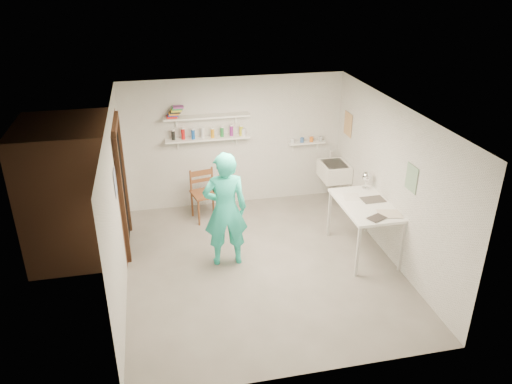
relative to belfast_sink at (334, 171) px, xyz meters
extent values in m
cube|color=slate|center=(-1.75, -1.70, -0.71)|extent=(4.00, 4.50, 0.02)
cube|color=silver|center=(-1.75, -1.70, 1.71)|extent=(4.00, 4.50, 0.02)
cube|color=silver|center=(-1.75, 0.56, 0.50)|extent=(4.00, 0.02, 2.40)
cube|color=silver|center=(-1.75, -3.96, 0.50)|extent=(4.00, 0.02, 2.40)
cube|color=silver|center=(-3.76, -1.70, 0.50)|extent=(0.02, 4.50, 2.40)
cube|color=silver|center=(0.26, -1.70, 0.50)|extent=(0.02, 4.50, 2.40)
cube|color=black|center=(-3.74, -0.65, 0.30)|extent=(0.02, 0.90, 2.00)
cube|color=brown|center=(-4.45, -0.65, 0.35)|extent=(1.40, 1.50, 2.10)
cube|color=brown|center=(-3.72, -0.65, 1.35)|extent=(0.06, 1.05, 0.10)
cube|color=brown|center=(-3.72, -1.15, 0.30)|extent=(0.06, 0.10, 2.00)
cube|color=brown|center=(-3.72, -0.15, 0.30)|extent=(0.06, 0.10, 2.00)
cube|color=white|center=(-2.25, 0.43, 0.65)|extent=(1.50, 0.22, 0.03)
cube|color=white|center=(-2.25, 0.43, 1.05)|extent=(1.50, 0.22, 0.03)
cube|color=white|center=(-0.40, 0.47, 0.42)|extent=(0.70, 0.14, 0.03)
cube|color=#334C7F|center=(-3.74, -1.65, 0.85)|extent=(0.01, 0.28, 0.36)
cube|color=#995933|center=(0.24, 0.10, 0.85)|extent=(0.01, 0.34, 0.42)
cube|color=#3F724C|center=(0.24, -2.25, 0.80)|extent=(0.01, 0.30, 0.38)
cube|color=white|center=(0.00, 0.00, 0.00)|extent=(0.48, 0.60, 0.30)
imported|color=#2AD5B8|center=(-2.25, -1.49, 0.20)|extent=(0.67, 0.46, 1.80)
cylinder|color=beige|center=(-2.26, -1.27, 0.50)|extent=(0.32, 0.05, 0.32)
cube|color=brown|center=(-2.38, -0.02, -0.21)|extent=(0.54, 0.52, 0.98)
cube|color=white|center=(-0.11, -1.66, -0.27)|extent=(0.77, 1.29, 0.86)
sphere|color=white|center=(0.10, -1.15, 0.38)|extent=(0.16, 0.16, 0.16)
cylinder|color=black|center=(-2.86, 0.43, 0.75)|extent=(0.06, 0.06, 0.17)
cylinder|color=red|center=(-2.69, 0.43, 0.75)|extent=(0.06, 0.06, 0.17)
cylinder|color=blue|center=(-2.51, 0.43, 0.75)|extent=(0.06, 0.06, 0.17)
cylinder|color=white|center=(-2.34, 0.43, 0.75)|extent=(0.06, 0.06, 0.17)
cylinder|color=orange|center=(-2.16, 0.43, 0.75)|extent=(0.06, 0.06, 0.17)
cylinder|color=#268C3F|center=(-1.99, 0.43, 0.75)|extent=(0.06, 0.06, 0.17)
cylinder|color=#8C268C|center=(-1.81, 0.43, 0.75)|extent=(0.06, 0.06, 0.17)
cylinder|color=gold|center=(-1.64, 0.43, 0.75)|extent=(0.06, 0.06, 0.17)
cube|color=red|center=(-2.85, 0.43, 1.08)|extent=(0.18, 0.14, 0.03)
cube|color=#1933A5|center=(-2.83, 0.43, 1.11)|extent=(0.18, 0.14, 0.03)
cube|color=orange|center=(-2.81, 0.43, 1.14)|extent=(0.18, 0.14, 0.03)
cube|color=black|center=(-2.79, 0.43, 1.16)|extent=(0.18, 0.14, 0.03)
cube|color=yellow|center=(-2.77, 0.43, 1.19)|extent=(0.18, 0.14, 0.03)
cube|color=#338C4C|center=(-2.75, 0.43, 1.22)|extent=(0.18, 0.14, 0.03)
cube|color=#8C3F8C|center=(-2.73, 0.43, 1.25)|extent=(0.18, 0.14, 0.03)
cylinder|color=silver|center=(-0.61, 0.47, 0.48)|extent=(0.07, 0.07, 0.09)
cylinder|color=#335999|center=(-0.47, 0.47, 0.48)|extent=(0.07, 0.07, 0.09)
cylinder|color=orange|center=(-0.33, 0.47, 0.48)|extent=(0.07, 0.07, 0.09)
cylinder|color=#999999|center=(-0.19, 0.47, 0.48)|extent=(0.07, 0.07, 0.09)
cube|color=silver|center=(-0.11, -1.66, 0.16)|extent=(0.30, 0.22, 0.00)
cube|color=#4C4742|center=(-0.11, -1.66, 0.16)|extent=(0.30, 0.22, 0.00)
cube|color=beige|center=(-0.11, -1.66, 0.17)|extent=(0.30, 0.22, 0.00)
cube|color=#383330|center=(-0.11, -1.66, 0.17)|extent=(0.30, 0.22, 0.00)
camera|label=1|loc=(-3.18, -7.95, 3.55)|focal=35.00mm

